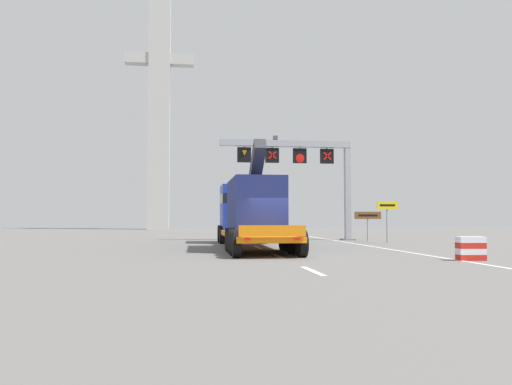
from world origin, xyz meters
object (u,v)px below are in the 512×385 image
Objects in this scene: overhead_lane_gantry at (304,161)px; crash_barrier_striped at (471,249)px; exit_sign_yellow at (387,212)px; heavy_haul_truck_orange at (249,211)px; tourist_info_sign_brown at (368,218)px; bridge_pylon_distant at (159,89)px.

overhead_lane_gantry is 9.25× the size of crash_barrier_striped.
exit_sign_yellow reaches higher than crash_barrier_striped.
heavy_haul_truck_orange reaches higher than tourist_info_sign_brown.
tourist_info_sign_brown is at bearing -65.28° from bridge_pylon_distant.
heavy_haul_truck_orange is (-4.79, -7.01, -3.60)m from overhead_lane_gantry.
tourist_info_sign_brown is at bearing 95.87° from exit_sign_yellow.
bridge_pylon_distant is at bearing 100.30° from heavy_haul_truck_orange.
exit_sign_yellow reaches higher than tourist_info_sign_brown.
bridge_pylon_distant is (-11.95, 32.37, 13.04)m from overhead_lane_gantry.
overhead_lane_gantry is 9.22m from heavy_haul_truck_orange.
heavy_haul_truck_orange is 12.25m from crash_barrier_striped.
overhead_lane_gantry is at bearing 131.45° from exit_sign_yellow.
bridge_pylon_distant is at bearing 113.50° from exit_sign_yellow.
heavy_haul_truck_orange is 0.39× the size of bridge_pylon_distant.
overhead_lane_gantry is 0.68× the size of heavy_haul_truck_orange.
tourist_info_sign_brown is 1.91× the size of crash_barrier_striped.
overhead_lane_gantry is 17.69m from crash_barrier_striped.
exit_sign_yellow is 1.31× the size of tourist_info_sign_brown.
exit_sign_yellow is 43.77m from bridge_pylon_distant.
exit_sign_yellow is (8.98, 2.27, -0.04)m from heavy_haul_truck_orange.
overhead_lane_gantry is at bearing 98.43° from crash_barrier_striped.
overhead_lane_gantry reaches higher than tourist_info_sign_brown.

